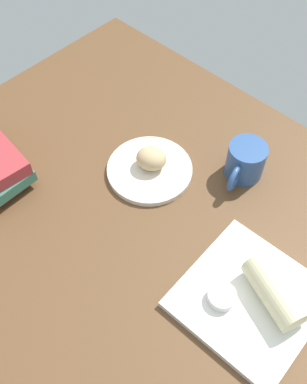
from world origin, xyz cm
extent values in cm
cube|color=brown|center=(0.00, 0.00, 2.00)|extent=(110.00, 90.00, 4.00)
cylinder|color=silver|center=(-3.73, 7.05, 4.70)|extent=(20.08, 20.08, 1.40)
ellipsoid|color=tan|center=(-3.93, 7.86, 7.95)|extent=(9.15, 8.80, 5.11)
cube|color=white|center=(32.26, -2.81, 4.80)|extent=(25.69, 25.69, 1.60)
cylinder|color=silver|center=(28.42, -6.89, 6.65)|extent=(5.48, 5.48, 2.09)
cylinder|color=#C06721|center=(28.42, -6.89, 7.39)|extent=(4.49, 4.49, 0.40)
cylinder|color=beige|center=(35.33, 0.44, 8.80)|extent=(15.16, 10.96, 6.39)
cylinder|color=#2D518C|center=(12.39, 21.95, 8.37)|extent=(8.79, 8.79, 8.73)
cylinder|color=#A37544|center=(12.39, 21.95, 12.13)|extent=(7.21, 7.21, 0.40)
torus|color=#2D518C|center=(13.59, 16.23, 8.37)|extent=(2.50, 6.55, 6.44)
camera|label=1|loc=(41.50, -39.52, 86.03)|focal=41.39mm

